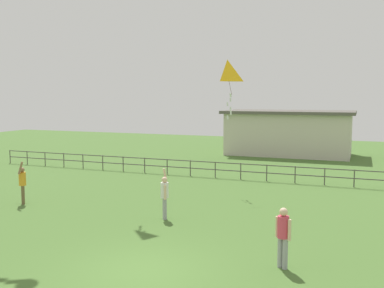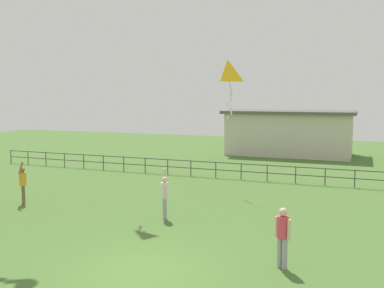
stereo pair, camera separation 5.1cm
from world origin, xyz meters
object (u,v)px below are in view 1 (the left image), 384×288
Objects in this scene: person_0 at (22,182)px; person_2 at (165,194)px; person_1 at (283,234)px; kite_1 at (227,75)px.

person_2 is at bearing 0.63° from person_0.
person_0 reaches higher than person_1.
kite_1 reaches higher than person_1.
person_2 is (-5.14, 3.30, -0.00)m from person_1.
kite_1 is (7.59, 6.26, 4.90)m from person_0.
kite_1 is (-4.49, 9.48, 4.88)m from person_1.
person_1 is 0.88× the size of person_2.
kite_1 is (0.66, 6.18, 4.88)m from person_2.
person_1 is 11.57m from kite_1.
person_2 is 0.68× the size of kite_1.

